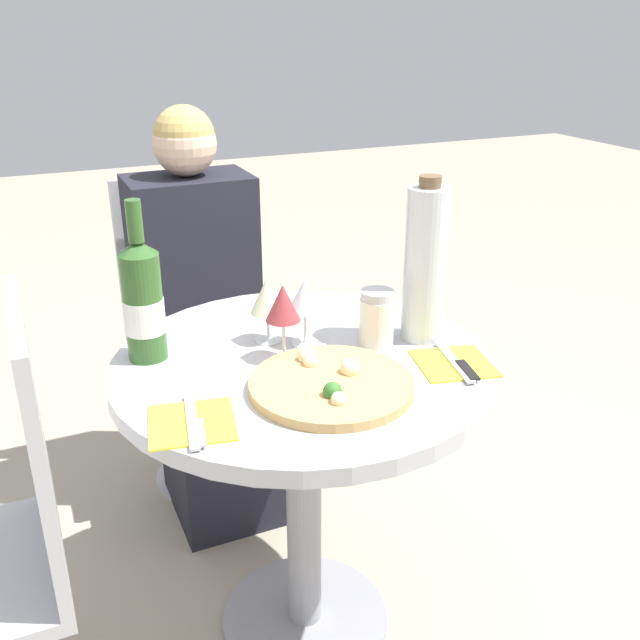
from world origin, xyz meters
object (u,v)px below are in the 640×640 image
Objects in this scene: chair_behind_diner at (194,339)px; tall_carafe at (425,264)px; dining_table at (303,423)px; wine_bottle at (143,301)px; seated_diner at (206,341)px; pizza_large at (334,383)px.

tall_carafe reaches higher than chair_behind_diner.
wine_bottle is at bearing 154.55° from dining_table.
tall_carafe is (0.33, -0.62, 0.38)m from seated_diner.
seated_diner is 0.79m from pizza_large.
seated_diner is at bearing 118.34° from tall_carafe.
dining_table is 2.51× the size of pizza_large.
wine_bottle is (-0.29, 0.14, 0.28)m from dining_table.
dining_table is 0.62m from seated_diner.
seated_diner reaches higher than tall_carafe.
chair_behind_diner is at bearing 113.47° from tall_carafe.
dining_table is at bearing 91.87° from pizza_large.
pizza_large is at bearing -43.72° from wine_bottle.
chair_behind_diner is at bearing 93.72° from dining_table.
seated_diner is 3.26× the size of tall_carafe.
chair_behind_diner is 0.16m from seated_diner.
chair_behind_diner is at bearing 93.42° from pizza_large.
seated_diner reaches higher than pizza_large.
tall_carafe is at bearing 118.34° from seated_diner.
pizza_large is 0.95× the size of wine_bottle.
wine_bottle is 0.93× the size of tall_carafe.
chair_behind_diner is 0.95m from tall_carafe.
dining_table is 2.21× the size of tall_carafe.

